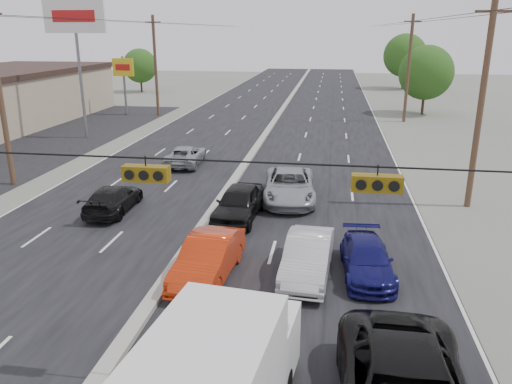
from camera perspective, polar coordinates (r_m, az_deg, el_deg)
ground at (r=14.31m, az=-16.85°, el=-19.19°), size 200.00×200.00×0.00m
road_surface at (r=41.40m, az=0.83°, el=6.13°), size 20.00×160.00×0.02m
center_median at (r=41.38m, az=0.84°, el=6.27°), size 0.50×160.00×0.20m
parking_lot at (r=42.59m, az=-23.56°, el=4.97°), size 10.00×42.00×0.02m
utility_pole_left_b at (r=31.11m, az=-27.21°, el=9.81°), size 1.60×0.30×10.00m
utility_pole_left_c at (r=53.39m, az=-11.41°, el=13.99°), size 1.60×0.30×10.00m
utility_pole_right_b at (r=26.31m, az=24.31°, el=9.05°), size 1.60×0.30×10.00m
utility_pole_right_c at (r=50.74m, az=17.04°, el=13.38°), size 1.60×0.30×10.00m
traffic_signals at (r=11.34m, az=-12.92°, el=2.32°), size 25.00×0.30×0.54m
pole_sign_billboard at (r=43.08m, az=-19.97°, el=17.46°), size 5.00×0.25×11.00m
pole_sign_far at (r=54.72m, az=-14.91°, el=13.10°), size 2.20×0.25×6.00m
tree_left_far at (r=75.50m, az=-13.12°, el=13.88°), size 4.80×4.80×6.12m
tree_right_mid at (r=56.11m, az=18.86°, el=12.79°), size 5.60×5.60×7.14m
tree_right_far at (r=80.91m, az=16.67°, el=14.73°), size 6.40×6.40×8.16m
red_sedan at (r=17.95m, az=-5.49°, el=-7.57°), size 1.94×4.69×1.51m
queue_car_a at (r=23.31m, az=-1.98°, el=-1.30°), size 2.14×4.72×1.57m
queue_car_b at (r=18.09m, az=5.92°, el=-7.42°), size 1.85×4.59×1.48m
queue_car_c at (r=25.97m, az=3.84°, el=0.68°), size 3.05×5.79×1.55m
queue_car_d at (r=18.54m, az=12.55°, el=-7.58°), size 1.99×4.32×1.22m
oncoming_near at (r=25.30m, az=-16.01°, el=-0.78°), size 1.97×4.50×1.29m
oncoming_far at (r=33.26m, az=-8.04°, el=4.15°), size 2.35×4.68×1.27m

